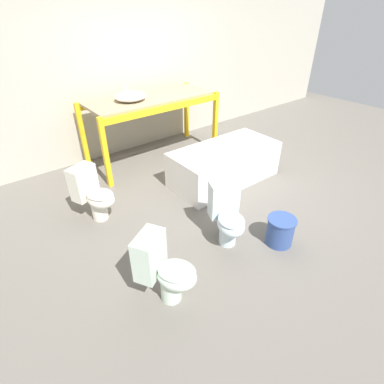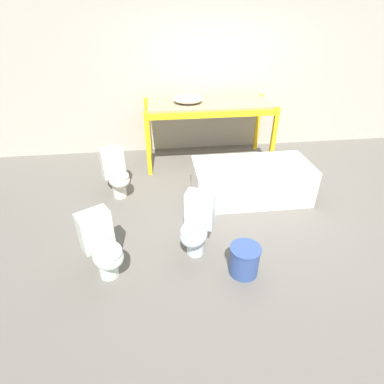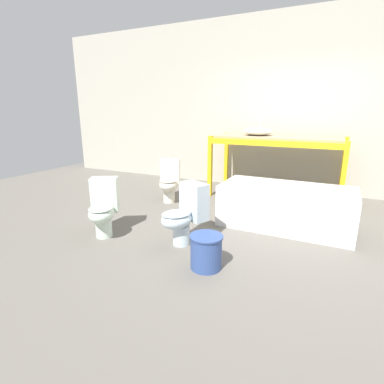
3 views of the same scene
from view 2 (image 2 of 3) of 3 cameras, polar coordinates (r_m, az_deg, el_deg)
The scene contains 9 objects.
ground_plane at distance 4.58m, azimuth 8.55°, elevation -0.88°, with size 12.00×12.00×0.00m, color #666059.
warehouse_wall_rear at distance 5.88m, azimuth 4.53°, elevation 23.32°, with size 10.80×0.08×3.20m.
shelving_rack at distance 5.35m, azimuth 3.14°, elevation 15.22°, with size 2.20×0.92×1.07m.
sink_basin at distance 5.25m, azimuth -0.73°, elevation 17.32°, with size 0.49×0.45×0.22m.
bathtub_main at distance 4.45m, azimuth 11.24°, elevation 2.52°, with size 1.68×0.80×0.55m.
toilet_near at distance 3.23m, azimuth -16.69°, elevation -9.80°, with size 0.54×0.62×0.70m.
toilet_far at distance 4.55m, azimuth -14.23°, elevation 3.45°, with size 0.49×0.62×0.70m.
toilet_extra at distance 3.37m, azimuth 0.91°, elevation -6.24°, with size 0.50×0.62×0.70m.
bucket_white at distance 3.27m, azimuth 9.96°, elevation -12.58°, with size 0.33×0.33×0.34m.
Camera 2 is at (-1.17, -3.71, 2.43)m, focal length 28.00 mm.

